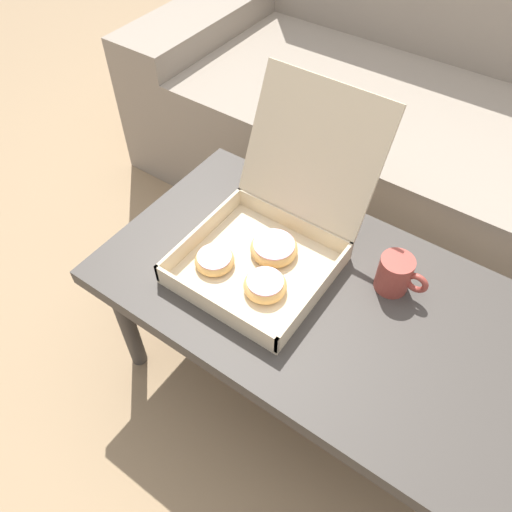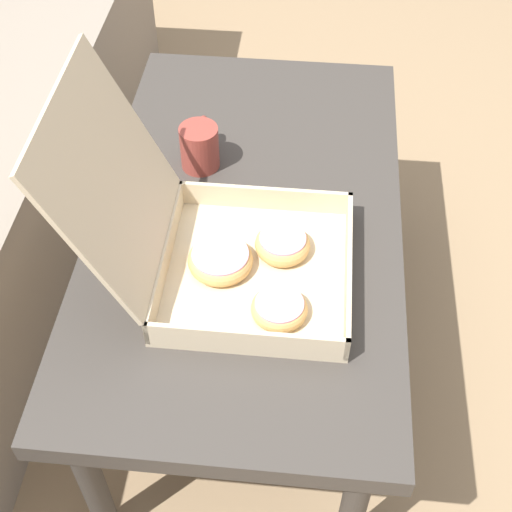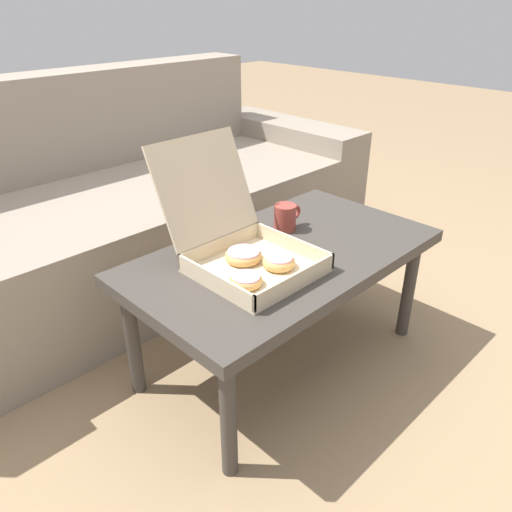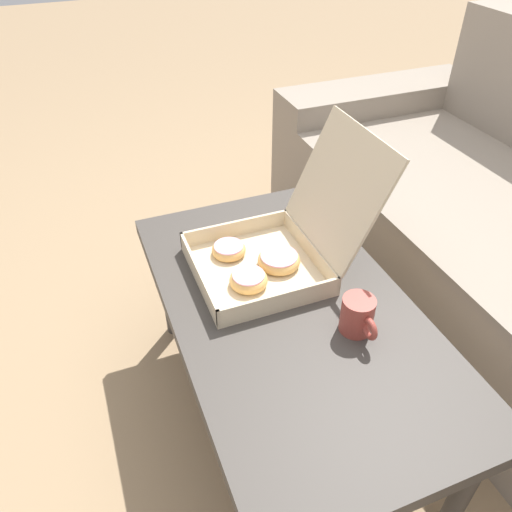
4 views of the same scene
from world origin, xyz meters
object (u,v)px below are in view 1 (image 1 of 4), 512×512
coffee_mug (396,274)px  pastry_box (269,237)px  couch (451,141)px  coffee_table (318,304)px

coffee_mug → pastry_box: bearing=-163.4°
pastry_box → coffee_mug: bearing=16.6°
coffee_mug → couch: bearing=98.8°
coffee_table → pastry_box: bearing=171.5°
couch → coffee_mug: 0.83m
couch → pastry_box: bearing=-99.8°
couch → coffee_table: couch is taller
couch → coffee_mug: size_ratio=19.22×
coffee_table → coffee_mug: bearing=40.4°
pastry_box → coffee_table: bearing=-8.5°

